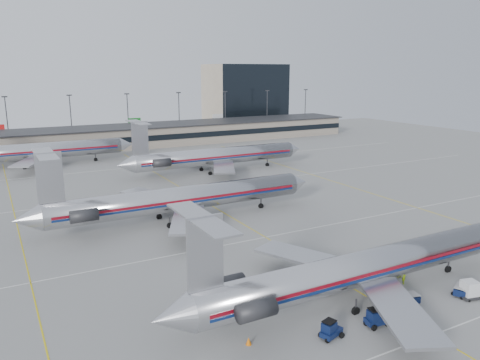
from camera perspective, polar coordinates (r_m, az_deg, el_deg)
ground at (r=57.72m, az=8.39°, el=-9.94°), size 260.00×260.00×0.00m
apron_markings at (r=65.39m, az=3.12°, el=-6.98°), size 160.00×0.15×0.02m
terminal at (r=145.16m, az=-15.37°, el=5.06°), size 162.00×17.00×6.25m
light_mast_row at (r=158.17m, az=-16.68°, el=7.59°), size 163.60×0.40×15.28m
distant_building at (r=194.84m, az=0.57°, el=10.25°), size 30.00×20.00×25.00m
jet_foreground at (r=48.64m, az=14.00°, el=-10.50°), size 43.71×25.74×11.44m
jet_second_row at (r=71.59m, az=-7.78°, el=-2.30°), size 46.86×27.59×12.27m
jet_third_row at (r=105.97m, az=-3.21°, el=2.90°), size 45.61×28.06×12.47m
jet_back_row at (r=122.56m, az=-24.02°, el=3.23°), size 47.02×28.93×12.86m
tug_left at (r=42.95m, az=10.96°, el=-17.52°), size 2.31×1.62×1.71m
tug_center at (r=45.56m, az=16.25°, el=-15.86°), size 2.33×1.41×1.79m
cart_inner at (r=54.22m, az=25.42°, el=-12.08°), size 2.22×1.93×1.06m
cart_outer at (r=50.59m, az=19.92°, el=-13.43°), size 2.00×1.56×1.02m
uld_container at (r=53.84m, az=26.19°, el=-11.90°), size 2.04×1.82×1.85m
belt_loader at (r=56.29m, az=16.66°, el=-10.24°), size 4.95×2.70×2.53m
ramp_worker_near at (r=54.60m, az=19.37°, el=-11.05°), size 0.71×0.67×1.62m
ramp_worker_far at (r=56.00m, az=19.02°, el=-10.43°), size 0.77×0.60×1.57m
cone_left at (r=41.64m, az=1.06°, el=-19.03°), size 0.53×0.53×0.67m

